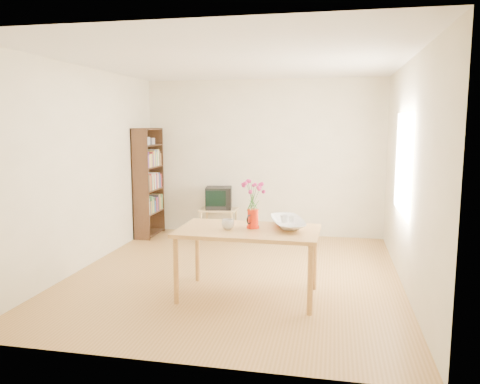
% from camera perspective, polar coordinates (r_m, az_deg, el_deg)
% --- Properties ---
extents(room, '(4.50, 4.50, 4.50)m').
position_cam_1_polar(room, '(5.67, -0.30, 2.59)').
color(room, olive).
rests_on(room, ground).
extents(table, '(1.52, 0.88, 0.75)m').
position_cam_1_polar(table, '(5.04, 1.02, -5.37)').
color(table, '#AE783B').
rests_on(table, ground).
extents(tv_stand, '(0.60, 0.45, 0.46)m').
position_cam_1_polar(tv_stand, '(7.86, -2.60, -2.56)').
color(tv_stand, tan).
rests_on(tv_stand, ground).
extents(bookshelf, '(0.28, 0.70, 1.80)m').
position_cam_1_polar(bookshelf, '(7.94, -11.07, 0.71)').
color(bookshelf, black).
rests_on(bookshelf, ground).
extents(pitcher, '(0.14, 0.21, 0.21)m').
position_cam_1_polar(pitcher, '(5.05, 1.58, -3.36)').
color(pitcher, red).
rests_on(pitcher, table).
extents(flowers, '(0.24, 0.24, 0.34)m').
position_cam_1_polar(flowers, '(5.00, 1.60, -0.31)').
color(flowers, '#E6368C').
rests_on(flowers, pitcher).
extents(mug, '(0.17, 0.17, 0.11)m').
position_cam_1_polar(mug, '(5.01, -1.49, -3.95)').
color(mug, white).
rests_on(mug, table).
extents(bowl, '(0.62, 0.62, 0.48)m').
position_cam_1_polar(bowl, '(5.13, 5.86, -1.59)').
color(bowl, white).
rests_on(bowl, table).
extents(teacup_a, '(0.11, 0.11, 0.07)m').
position_cam_1_polar(teacup_a, '(5.15, 5.41, -2.06)').
color(teacup_a, white).
rests_on(teacup_a, bowl).
extents(teacup_b, '(0.08, 0.08, 0.06)m').
position_cam_1_polar(teacup_b, '(5.16, 6.37, -2.09)').
color(teacup_b, white).
rests_on(teacup_b, bowl).
extents(television, '(0.48, 0.46, 0.37)m').
position_cam_1_polar(television, '(7.83, -2.59, -0.67)').
color(television, black).
rests_on(television, tv_stand).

